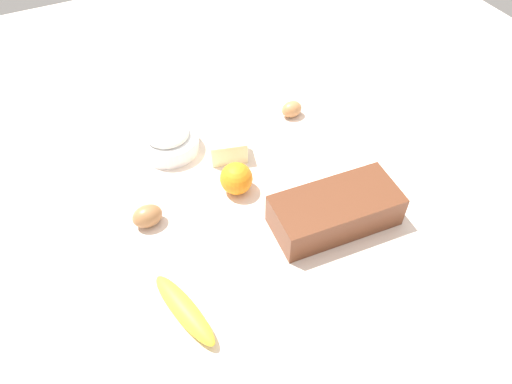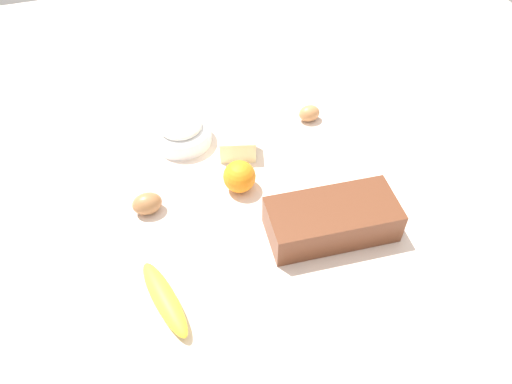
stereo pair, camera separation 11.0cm
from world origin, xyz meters
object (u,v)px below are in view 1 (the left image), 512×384
object	(u,v)px
banana	(184,310)
egg_beside_bowl	(147,216)
loaf_pan	(335,210)
egg_near_butter	(292,109)
flour_bowl	(168,139)
butter_block	(228,148)
orange_fruit	(236,179)

from	to	relation	value
banana	egg_beside_bowl	size ratio (longest dim) A/B	2.77
loaf_pan	egg_near_butter	distance (m)	0.39
flour_bowl	egg_near_butter	size ratio (longest dim) A/B	2.64
egg_near_butter	butter_block	bearing A→B (deg)	18.47
loaf_pan	butter_block	distance (m)	0.33
egg_near_butter	egg_beside_bowl	bearing A→B (deg)	22.33
loaf_pan	orange_fruit	size ratio (longest dim) A/B	3.71
egg_beside_bowl	butter_block	bearing A→B (deg)	-154.34
loaf_pan	butter_block	size ratio (longest dim) A/B	3.20
flour_bowl	banana	size ratio (longest dim) A/B	0.82
flour_bowl	egg_beside_bowl	distance (m)	0.25
orange_fruit	butter_block	distance (m)	0.12
butter_block	egg_near_butter	bearing A→B (deg)	-161.53
orange_fruit	egg_near_butter	world-z (taller)	orange_fruit
loaf_pan	egg_beside_bowl	distance (m)	0.42
loaf_pan	orange_fruit	bearing A→B (deg)	-46.36
loaf_pan	egg_beside_bowl	size ratio (longest dim) A/B	4.20
loaf_pan	egg_near_butter	size ratio (longest dim) A/B	4.92
orange_fruit	egg_beside_bowl	xyz separation A→B (m)	(0.22, 0.01, -0.01)
loaf_pan	banana	xyz separation A→B (m)	(0.38, 0.07, -0.02)
flour_bowl	egg_near_butter	xyz separation A→B (m)	(-0.35, 0.02, -0.01)
egg_beside_bowl	orange_fruit	bearing A→B (deg)	-178.44
banana	egg_near_butter	world-z (taller)	egg_near_butter
flour_bowl	orange_fruit	bearing A→B (deg)	115.02
egg_near_butter	egg_beside_bowl	size ratio (longest dim) A/B	0.85
flour_bowl	banana	distance (m)	0.48
flour_bowl	orange_fruit	distance (m)	0.23
flour_bowl	butter_block	world-z (taller)	flour_bowl
flour_bowl	orange_fruit	xyz separation A→B (m)	(-0.10, 0.21, 0.01)
flour_bowl	egg_near_butter	world-z (taller)	flour_bowl
egg_near_butter	egg_beside_bowl	world-z (taller)	egg_beside_bowl
flour_bowl	egg_beside_bowl	size ratio (longest dim) A/B	2.26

